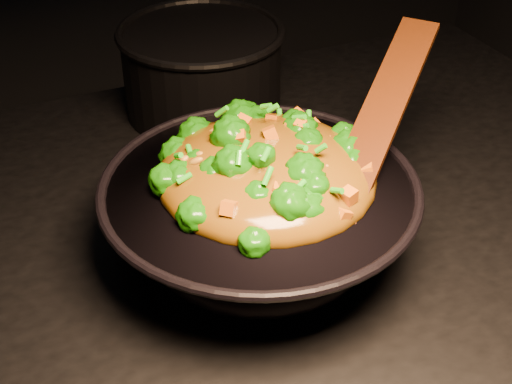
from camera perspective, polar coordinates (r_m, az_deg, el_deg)
name	(u,v)px	position (r m, az deg, el deg)	size (l,w,h in m)	color
wok	(259,221)	(0.84, 0.28, -2.31)	(0.36, 0.36, 0.10)	black
stir_fry	(267,147)	(0.80, 0.88, 3.63)	(0.25, 0.25, 0.09)	#176307
spatula	(381,115)	(0.85, 9.96, 6.08)	(0.32, 0.05, 0.01)	#351205
back_pot	(202,70)	(1.13, -4.31, 9.72)	(0.25, 0.25, 0.14)	black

